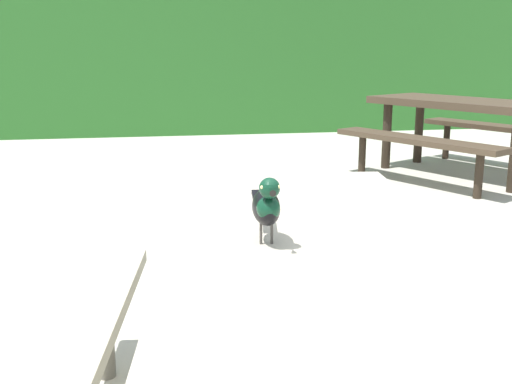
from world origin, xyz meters
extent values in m
cube|color=#2D6B28|center=(0.00, 8.56, 1.16)|extent=(28.00, 2.10, 2.31)
cube|color=#B2A893|center=(0.03, 0.27, 0.70)|extent=(0.98, 1.88, 0.07)
cylinder|color=slate|center=(-0.14, 1.00, 0.33)|extent=(0.09, 0.09, 0.67)
cylinder|color=slate|center=(0.38, 0.93, 0.33)|extent=(0.09, 0.09, 0.67)
cube|color=#B2A893|center=(-0.66, 0.36, 0.41)|extent=(0.49, 1.73, 0.05)
cylinder|color=slate|center=(-0.58, 1.00, 0.20)|extent=(0.07, 0.07, 0.39)
cylinder|color=slate|center=(0.81, 0.82, 0.20)|extent=(0.07, 0.07, 0.39)
ellipsoid|color=black|center=(-0.10, 0.28, 0.84)|extent=(0.08, 0.15, 0.09)
ellipsoid|color=#0F3823|center=(-0.10, 0.24, 0.84)|extent=(0.06, 0.07, 0.06)
sphere|color=#0F3823|center=(-0.10, 0.22, 0.90)|extent=(0.05, 0.05, 0.05)
sphere|color=#EAE08C|center=(-0.08, 0.21, 0.90)|extent=(0.01, 0.01, 0.01)
sphere|color=#EAE08C|center=(-0.12, 0.21, 0.90)|extent=(0.01, 0.01, 0.01)
cone|color=black|center=(-0.10, 0.18, 0.90)|extent=(0.02, 0.03, 0.02)
cube|color=black|center=(-0.09, 0.40, 0.82)|extent=(0.04, 0.10, 0.04)
cylinder|color=#47423D|center=(-0.08, 0.27, 0.77)|extent=(0.01, 0.01, 0.05)
cylinder|color=#47423D|center=(-0.11, 0.27, 0.77)|extent=(0.01, 0.01, 0.05)
cube|color=#473828|center=(2.59, 4.28, 0.70)|extent=(1.53, 1.94, 0.07)
cylinder|color=#2E241A|center=(2.02, 4.77, 0.33)|extent=(0.09, 0.09, 0.67)
cylinder|color=#2E241A|center=(2.49, 5.03, 0.33)|extent=(0.09, 0.09, 0.67)
cube|color=#473828|center=(1.98, 3.95, 0.41)|extent=(1.07, 1.63, 0.05)
cylinder|color=#2E241A|center=(2.29, 3.38, 0.20)|extent=(0.07, 0.07, 0.39)
cylinder|color=#2E241A|center=(1.67, 4.51, 0.20)|extent=(0.07, 0.07, 0.39)
cube|color=#473828|center=(3.21, 4.62, 0.41)|extent=(1.07, 1.63, 0.05)
cylinder|color=#2E241A|center=(2.90, 5.18, 0.20)|extent=(0.07, 0.07, 0.39)
camera|label=1|loc=(-0.38, -1.20, 1.23)|focal=43.02mm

